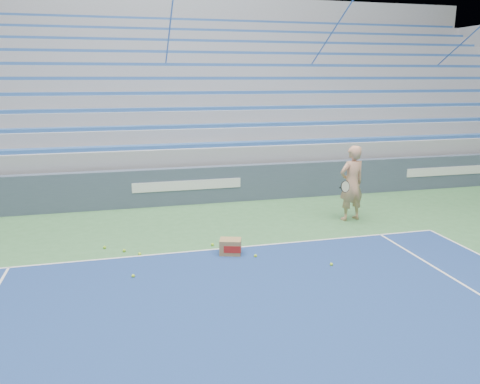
{
  "coord_description": "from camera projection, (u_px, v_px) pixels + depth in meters",
  "views": [
    {
      "loc": [
        -1.75,
        2.37,
        3.69
      ],
      "look_at": [
        0.76,
        12.38,
        1.15
      ],
      "focal_mm": 35.0,
      "sensor_mm": 36.0,
      "label": 1
    }
  ],
  "objects": [
    {
      "name": "tennis_ball_4",
      "position": [
        256.0,
        256.0,
        9.84
      ],
      "size": [
        0.07,
        0.07,
        0.07
      ],
      "primitive_type": "sphere",
      "color": "#AAE02D",
      "rests_on": "ground"
    },
    {
      "name": "tennis_ball_6",
      "position": [
        133.0,
        276.0,
        8.84
      ],
      "size": [
        0.07,
        0.07,
        0.07
      ],
      "primitive_type": "sphere",
      "color": "#AAE02D",
      "rests_on": "ground"
    },
    {
      "name": "tennis_ball_3",
      "position": [
        124.0,
        251.0,
        10.14
      ],
      "size": [
        0.07,
        0.07,
        0.07
      ],
      "primitive_type": "sphere",
      "color": "#AAE02D",
      "rests_on": "ground"
    },
    {
      "name": "tennis_ball_7",
      "position": [
        221.0,
        254.0,
        9.96
      ],
      "size": [
        0.07,
        0.07,
        0.07
      ],
      "primitive_type": "sphere",
      "color": "#AAE02D",
      "rests_on": "ground"
    },
    {
      "name": "tennis_ball_0",
      "position": [
        212.0,
        244.0,
        10.51
      ],
      "size": [
        0.07,
        0.07,
        0.07
      ],
      "primitive_type": "sphere",
      "color": "#AAE02D",
      "rests_on": "ground"
    },
    {
      "name": "tennis_ball_2",
      "position": [
        140.0,
        254.0,
        9.95
      ],
      "size": [
        0.07,
        0.07,
        0.07
      ],
      "primitive_type": "sphere",
      "color": "#AAE02D",
      "rests_on": "ground"
    },
    {
      "name": "tennis_ball_5",
      "position": [
        331.0,
        264.0,
        9.39
      ],
      "size": [
        0.07,
        0.07,
        0.07
      ],
      "primitive_type": "sphere",
      "color": "#AAE02D",
      "rests_on": "ground"
    },
    {
      "name": "tennis_ball_1",
      "position": [
        105.0,
        247.0,
        10.33
      ],
      "size": [
        0.07,
        0.07,
        0.07
      ],
      "primitive_type": "sphere",
      "color": "#AAE02D",
      "rests_on": "ground"
    },
    {
      "name": "ball_box",
      "position": [
        230.0,
        247.0,
        9.98
      ],
      "size": [
        0.53,
        0.46,
        0.34
      ],
      "color": "olive",
      "rests_on": "ground"
    },
    {
      "name": "tennis_player",
      "position": [
        352.0,
        183.0,
        12.21
      ],
      "size": [
        1.0,
        0.92,
        1.99
      ],
      "color": "tan",
      "rests_on": "ground"
    },
    {
      "name": "bleachers",
      "position": [
        166.0,
        111.0,
        18.85
      ],
      "size": [
        31.0,
        9.15,
        7.3
      ],
      "color": "#989AA0",
      "rests_on": "ground"
    },
    {
      "name": "sponsor_barrier",
      "position": [
        187.0,
        186.0,
        13.9
      ],
      "size": [
        30.0,
        0.32,
        1.1
      ],
      "color": "#3F4C60",
      "rests_on": "ground"
    }
  ]
}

